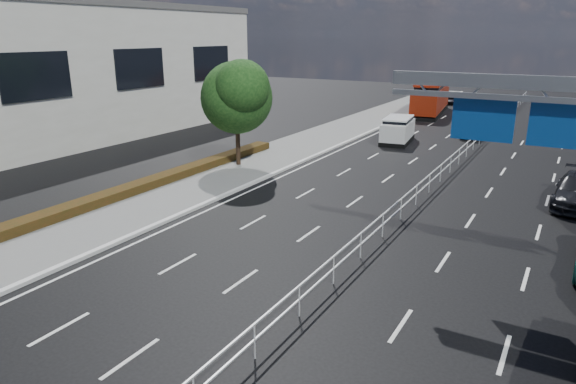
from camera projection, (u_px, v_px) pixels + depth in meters
The scene contains 8 objects.
median_fence at pixel (448, 166), 30.49m from camera, with size 0.05×85.00×1.02m.
hedge_near at pixel (42, 219), 22.32m from camera, with size 1.00×36.00×0.44m, color black.
near_building at pixel (46, 75), 39.66m from camera, with size 12.00×38.00×10.00m, color beige.
near_tree_back at pixel (237, 93), 31.19m from camera, with size 4.84×4.51×6.69m.
white_minivan at pixel (398, 130), 39.61m from camera, with size 2.54×4.75×1.97m.
red_bus at pixel (431, 97), 53.69m from camera, with size 4.01×11.27×3.29m.
near_car_silver at pixel (474, 128), 41.90m from camera, with size 1.67×4.15×1.41m, color #96999D.
near_car_dark at pixel (451, 97), 62.32m from camera, with size 1.48×4.24×1.40m, color black.
Camera 1 is at (6.42, -7.90, 8.04)m, focal length 32.00 mm.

